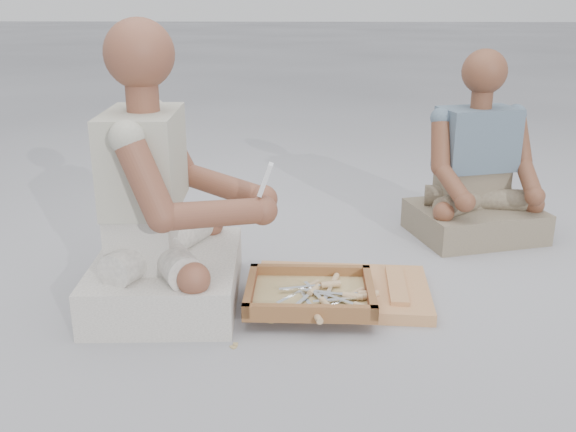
{
  "coord_description": "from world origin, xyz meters",
  "views": [
    {
      "loc": [
        -0.01,
        -2.01,
        1.03
      ],
      "look_at": [
        -0.09,
        0.14,
        0.3
      ],
      "focal_mm": 40.0,
      "sensor_mm": 36.0,
      "label": 1
    }
  ],
  "objects_px": {
    "tool_tray": "(310,294)",
    "companion": "(477,176)",
    "carved_panel": "(341,291)",
    "craftsman": "(162,212)"
  },
  "relations": [
    {
      "from": "tool_tray",
      "to": "craftsman",
      "type": "distance_m",
      "value": 0.59
    },
    {
      "from": "tool_tray",
      "to": "companion",
      "type": "height_order",
      "value": "companion"
    },
    {
      "from": "tool_tray",
      "to": "companion",
      "type": "distance_m",
      "value": 1.1
    },
    {
      "from": "carved_panel",
      "to": "craftsman",
      "type": "xyz_separation_m",
      "value": [
        -0.63,
        -0.05,
        0.31
      ]
    },
    {
      "from": "tool_tray",
      "to": "craftsman",
      "type": "bearing_deg",
      "value": 172.19
    },
    {
      "from": "tool_tray",
      "to": "companion",
      "type": "relative_size",
      "value": 0.53
    },
    {
      "from": "carved_panel",
      "to": "companion",
      "type": "bearing_deg",
      "value": 46.87
    },
    {
      "from": "tool_tray",
      "to": "craftsman",
      "type": "relative_size",
      "value": 0.45
    },
    {
      "from": "carved_panel",
      "to": "craftsman",
      "type": "distance_m",
      "value": 0.7
    },
    {
      "from": "companion",
      "to": "tool_tray",
      "type": "bearing_deg",
      "value": 29.9
    }
  ]
}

